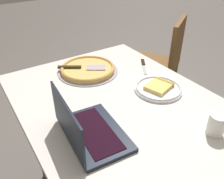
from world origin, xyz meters
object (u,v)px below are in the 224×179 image
object	(u,v)px
laptop	(87,130)
chair_near	(161,60)
pizza_tray	(88,69)
drink_cup	(217,124)
pizza_plate	(158,88)
dining_table	(119,116)
table_knife	(144,65)

from	to	relation	value
laptop	chair_near	world-z (taller)	laptop
laptop	pizza_tray	size ratio (longest dim) A/B	0.94
pizza_tray	drink_cup	xyz separation A→B (m)	(0.79, 0.19, 0.03)
laptop	pizza_plate	distance (m)	0.51
dining_table	chair_near	xyz separation A→B (m)	(-0.56, 0.85, -0.12)
laptop	pizza_plate	size ratio (longest dim) A/B	1.37
pizza_plate	drink_cup	xyz separation A→B (m)	(0.38, -0.03, 0.04)
dining_table	drink_cup	xyz separation A→B (m)	(0.41, 0.20, 0.14)
dining_table	laptop	bearing A→B (deg)	-61.56
laptop	pizza_tray	distance (m)	0.58
table_knife	laptop	bearing A→B (deg)	-58.34
pizza_tray	table_knife	world-z (taller)	pizza_tray
table_knife	chair_near	world-z (taller)	chair_near
laptop	table_knife	xyz separation A→B (m)	(-0.38, 0.62, -0.04)
dining_table	chair_near	distance (m)	1.02
pizza_tray	dining_table	bearing A→B (deg)	-2.83
pizza_tray	drink_cup	bearing A→B (deg)	13.34
dining_table	pizza_tray	size ratio (longest dim) A/B	3.31
pizza_tray	drink_cup	world-z (taller)	drink_cup
chair_near	dining_table	bearing A→B (deg)	-56.62
pizza_tray	drink_cup	distance (m)	0.81
pizza_tray	laptop	bearing A→B (deg)	-28.54
chair_near	pizza_tray	bearing A→B (deg)	-77.18
laptop	drink_cup	bearing A→B (deg)	59.45
dining_table	table_knife	world-z (taller)	table_knife
pizza_tray	chair_near	size ratio (longest dim) A/B	0.43
pizza_plate	drink_cup	world-z (taller)	drink_cup
drink_cup	pizza_tray	bearing A→B (deg)	-166.66
pizza_plate	chair_near	world-z (taller)	chair_near
dining_table	chair_near	size ratio (longest dim) A/B	1.41
pizza_plate	table_knife	bearing A→B (deg)	155.72
laptop	table_knife	bearing A→B (deg)	121.66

